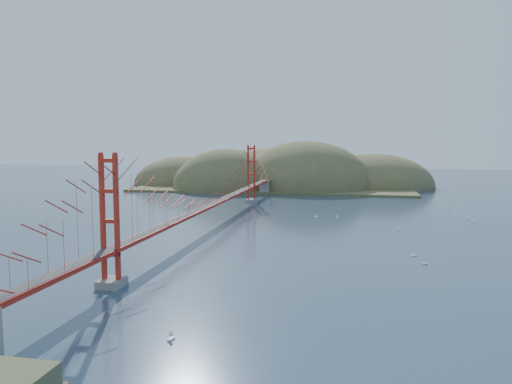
% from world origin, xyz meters
% --- Properties ---
extents(ground, '(320.00, 320.00, 0.00)m').
position_xyz_m(ground, '(0.00, 0.00, 0.00)').
color(ground, '#283B51').
rests_on(ground, ground).
extents(bridge, '(2.20, 94.40, 12.00)m').
position_xyz_m(bridge, '(0.00, 0.18, 7.01)').
color(bridge, gray).
rests_on(bridge, ground).
extents(far_headlands, '(84.00, 58.00, 25.00)m').
position_xyz_m(far_headlands, '(2.21, 68.52, 0.00)').
color(far_headlands, brown).
rests_on(far_headlands, ground).
extents(sailboat_6, '(0.64, 0.64, 0.69)m').
position_xyz_m(sailboat_6, '(27.79, -16.36, 0.15)').
color(sailboat_6, white).
rests_on(sailboat_6, ground).
extents(sailboat_17, '(0.47, 0.39, 0.56)m').
position_xyz_m(sailboat_17, '(47.75, 35.91, 0.13)').
color(sailboat_17, white).
rests_on(sailboat_17, ground).
extents(sailboat_0, '(0.53, 0.58, 0.66)m').
position_xyz_m(sailboat_0, '(27.14, 4.32, 0.15)').
color(sailboat_0, white).
rests_on(sailboat_0, ground).
extents(sailboat_3, '(0.71, 0.71, 0.75)m').
position_xyz_m(sailboat_3, '(14.45, 13.14, 0.16)').
color(sailboat_3, white).
rests_on(sailboat_3, ground).
extents(sailboat_1, '(0.60, 0.60, 0.66)m').
position_xyz_m(sailboat_1, '(32.71, 12.30, 0.15)').
color(sailboat_1, white).
rests_on(sailboat_1, ground).
extents(sailboat_4, '(0.53, 0.55, 0.62)m').
position_xyz_m(sailboat_4, '(38.70, 15.71, 0.14)').
color(sailboat_4, white).
rests_on(sailboat_4, ground).
extents(sailboat_16, '(0.58, 0.55, 0.65)m').
position_xyz_m(sailboat_16, '(17.92, 13.96, 0.15)').
color(sailboat_16, white).
rests_on(sailboat_16, ground).
extents(sailboat_2, '(0.59, 0.50, 0.68)m').
position_xyz_m(sailboat_2, '(27.14, -12.96, 0.15)').
color(sailboat_2, white).
rests_on(sailboat_2, ground).
extents(sailboat_15, '(0.50, 0.59, 0.67)m').
position_xyz_m(sailboat_15, '(39.35, 18.20, 0.15)').
color(sailboat_15, white).
rests_on(sailboat_15, ground).
extents(sailboat_8, '(0.65, 0.65, 0.69)m').
position_xyz_m(sailboat_8, '(39.04, 12.67, 0.15)').
color(sailboat_8, white).
rests_on(sailboat_8, ground).
extents(sailboat_10, '(0.59, 0.65, 0.73)m').
position_xyz_m(sailboat_10, '(9.25, -40.00, 0.16)').
color(sailboat_10, white).
rests_on(sailboat_10, ground).
extents(sailboat_7, '(0.59, 0.59, 0.67)m').
position_xyz_m(sailboat_7, '(37.51, 25.92, 0.15)').
color(sailboat_7, white).
rests_on(sailboat_7, ground).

